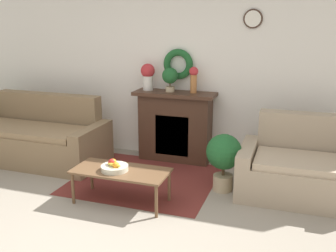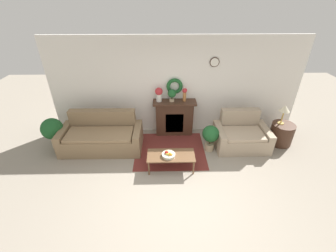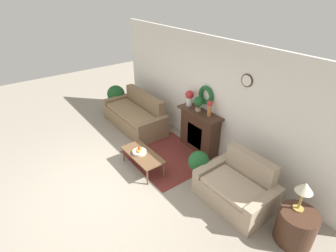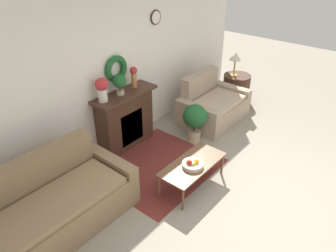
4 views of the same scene
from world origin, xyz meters
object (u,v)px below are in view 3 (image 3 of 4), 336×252
coffee_table (143,155)px  vase_on_mantel_right (210,107)px  fruit_bowl (139,152)px  vase_on_mantel_left (189,97)px  loveseat_right (237,188)px  side_table_by_loveseat (296,227)px  potted_plant_floor_by_couch (116,95)px  fireplace (199,130)px  table_lamp (305,189)px  potted_plant_floor_by_loveseat (199,163)px  potted_plant_on_mantel (199,102)px  couch_left (136,116)px

coffee_table → vase_on_mantel_right: (0.41, 1.54, 0.88)m
fruit_bowl → vase_on_mantel_left: bearing=97.8°
loveseat_right → fruit_bowl: size_ratio=4.46×
side_table_by_loveseat → vase_on_mantel_right: 2.83m
potted_plant_floor_by_couch → fireplace: bearing=11.0°
loveseat_right → table_lamp: (1.05, 0.14, 0.69)m
fruit_bowl → potted_plant_floor_by_loveseat: potted_plant_floor_by_loveseat is taller
fruit_bowl → potted_plant_floor_by_couch: size_ratio=0.37×
loveseat_right → side_table_by_loveseat: size_ratio=2.30×
vase_on_mantel_left → potted_plant_floor_by_loveseat: bearing=-32.8°
loveseat_right → potted_plant_on_mantel: (-1.82, 0.64, 0.92)m
loveseat_right → potted_plant_floor_by_loveseat: loveseat_right is taller
potted_plant_floor_by_loveseat → side_table_by_loveseat: bearing=7.7°
coffee_table → couch_left: bearing=153.8°
potted_plant_floor_by_loveseat → fireplace: bearing=136.6°
couch_left → potted_plant_floor_by_couch: (-1.25, 0.05, 0.21)m
fireplace → side_table_by_loveseat: fireplace is taller
side_table_by_loveseat → table_lamp: bearing=141.3°
vase_on_mantel_left → potted_plant_floor_by_loveseat: size_ratio=0.54×
side_table_by_loveseat → vase_on_mantel_right: vase_on_mantel_right is taller
coffee_table → potted_plant_floor_by_couch: 3.17m
fruit_bowl → side_table_by_loveseat: (3.07, 1.00, -0.14)m
vase_on_mantel_right → side_table_by_loveseat: bearing=-12.5°
fruit_bowl → vase_on_mantel_right: 1.83m
potted_plant_floor_by_couch → vase_on_mantel_right: bearing=10.2°
fireplace → coffee_table: fireplace is taller
loveseat_right → side_table_by_loveseat: loveseat_right is taller
couch_left → coffee_table: couch_left is taller
loveseat_right → fruit_bowl: 2.16m
couch_left → vase_on_mantel_right: bearing=17.4°
couch_left → potted_plant_floor_by_loveseat: couch_left is taller
vase_on_mantel_left → vase_on_mantel_right: (0.69, 0.00, -0.01)m
fruit_bowl → side_table_by_loveseat: side_table_by_loveseat is taller
loveseat_right → coffee_table: size_ratio=1.26×
fruit_bowl → vase_on_mantel_left: 1.79m
coffee_table → vase_on_mantel_left: size_ratio=2.82×
table_lamp → vase_on_mantel_right: size_ratio=1.43×
side_table_by_loveseat → potted_plant_floor_by_loveseat: bearing=-172.3°
fruit_bowl → table_lamp: table_lamp is taller
couch_left → loveseat_right: (3.67, 0.01, -0.02)m
vase_on_mantel_right → potted_plant_on_mantel: size_ratio=1.06×
loveseat_right → vase_on_mantel_right: (-1.48, 0.66, 0.93)m
couch_left → fruit_bowl: bearing=-27.5°
vase_on_mantel_left → fruit_bowl: bearing=-82.2°
loveseat_right → vase_on_mantel_left: 2.45m
table_lamp → vase_on_mantel_right: bearing=168.4°
fireplace → potted_plant_on_mantel: (-0.08, -0.01, 0.72)m
vase_on_mantel_left → potted_plant_floor_by_couch: 2.91m
side_table_by_loveseat → fireplace: bearing=168.7°
potted_plant_on_mantel → loveseat_right: bearing=-19.3°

